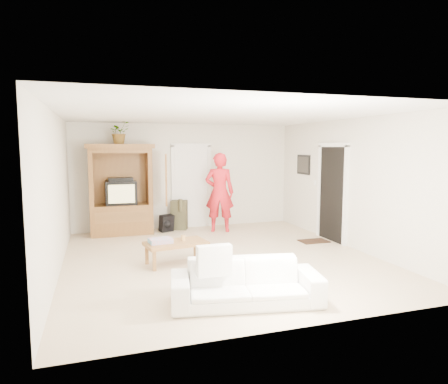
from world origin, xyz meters
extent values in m
plane|color=tan|center=(0.00, 0.00, 0.00)|extent=(6.00, 6.00, 0.00)
plane|color=white|center=(0.00, 0.00, 2.60)|extent=(6.00, 6.00, 0.00)
plane|color=silver|center=(0.00, 3.00, 1.30)|extent=(5.50, 0.00, 5.50)
plane|color=silver|center=(0.00, -3.00, 1.30)|extent=(5.50, 0.00, 5.50)
plane|color=silver|center=(-2.75, 0.00, 1.30)|extent=(0.00, 6.00, 6.00)
plane|color=silver|center=(2.75, 0.00, 1.30)|extent=(0.00, 6.00, 6.00)
cube|color=brown|center=(-1.60, 2.65, 0.35)|extent=(1.40, 0.60, 0.70)
cube|color=brown|center=(-2.25, 2.65, 1.30)|extent=(0.10, 0.60, 1.20)
cube|color=brown|center=(-0.95, 2.65, 1.30)|extent=(0.10, 0.60, 1.20)
cube|color=brown|center=(-1.60, 2.92, 1.30)|extent=(1.40, 0.06, 1.20)
cube|color=brown|center=(-1.60, 2.65, 1.95)|extent=(1.40, 0.60, 0.10)
cube|color=brown|center=(-1.60, 2.65, 2.05)|extent=(1.52, 0.68, 0.10)
cube|color=brown|center=(-0.62, 2.18, 1.30)|extent=(0.16, 0.67, 1.15)
cube|color=black|center=(-1.60, 2.68, 0.97)|extent=(0.70, 0.52, 0.55)
cube|color=tan|center=(-1.60, 2.41, 0.98)|extent=(0.58, 0.02, 0.42)
cube|color=black|center=(-1.60, 2.65, 1.29)|extent=(0.55, 0.35, 0.08)
cube|color=brown|center=(-1.60, 2.37, 0.45)|extent=(1.19, 0.03, 0.25)
cube|color=white|center=(0.15, 2.97, 1.02)|extent=(0.85, 0.05, 2.04)
cube|color=black|center=(2.73, 0.60, 1.02)|extent=(0.05, 0.90, 2.04)
cube|color=black|center=(2.73, 1.90, 1.60)|extent=(0.03, 0.60, 0.48)
cube|color=#382316|center=(2.30, 0.60, 0.01)|extent=(0.60, 0.40, 0.02)
imported|color=#4C7238|center=(-1.60, 2.63, 2.37)|extent=(0.62, 0.59, 0.53)
imported|color=red|center=(0.67, 2.24, 0.95)|extent=(0.81, 0.67, 1.90)
imported|color=white|center=(-0.32, -2.15, 0.28)|extent=(2.04, 1.09, 0.56)
cube|color=brown|center=(-0.85, -0.11, 0.36)|extent=(1.13, 0.74, 0.06)
cube|color=brown|center=(-1.27, -0.41, 0.17)|extent=(0.07, 0.07, 0.33)
cube|color=brown|center=(-1.34, 0.03, 0.17)|extent=(0.07, 0.07, 0.33)
cube|color=brown|center=(-0.36, -0.26, 0.17)|extent=(0.07, 0.07, 0.33)
cube|color=brown|center=(-0.43, 0.18, 0.17)|extent=(0.07, 0.07, 0.33)
cube|color=#FB5360|center=(-1.12, -0.11, 0.43)|extent=(0.41, 0.33, 0.08)
cylinder|color=tan|center=(-0.71, -0.07, 0.44)|extent=(0.08, 0.08, 0.10)
camera|label=1|loc=(-2.13, -6.84, 2.04)|focal=32.00mm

